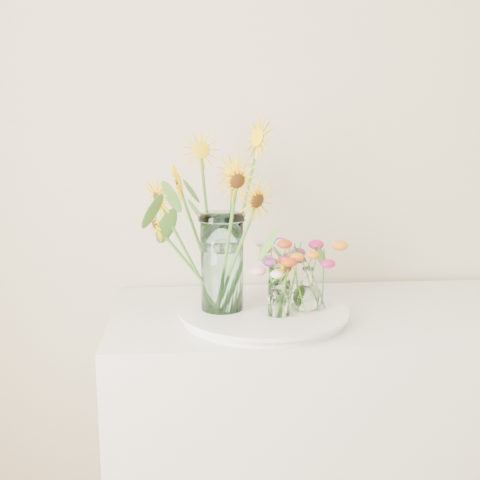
{
  "coord_description": "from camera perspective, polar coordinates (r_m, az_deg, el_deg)",
  "views": [
    {
      "loc": [
        -0.77,
        0.22,
        1.47
      ],
      "look_at": [
        -0.63,
        1.89,
        1.13
      ],
      "focal_mm": 45.0,
      "sensor_mm": 36.0,
      "label": 1
    }
  ],
  "objects": [
    {
      "name": "small_vase_b",
      "position": [
        1.74,
        6.41,
        -4.63
      ],
      "size": [
        0.11,
        0.11,
        0.13
      ],
      "primitive_type": null,
      "rotation": [
        0.0,
        0.0,
        0.29
      ],
      "color": "white",
      "rests_on": "tray"
    },
    {
      "name": "wildflower_posy_c",
      "position": [
        1.81,
        3.7,
        -2.85
      ],
      "size": [
        0.2,
        0.2,
        0.2
      ],
      "primitive_type": null,
      "color": "orange",
      "rests_on": "tray"
    },
    {
      "name": "small_vase_c",
      "position": [
        1.82,
        3.68,
        -4.23
      ],
      "size": [
        0.07,
        0.07,
        0.11
      ],
      "primitive_type": "cylinder",
      "rotation": [
        0.0,
        0.0,
        -0.18
      ],
      "color": "white",
      "rests_on": "tray"
    },
    {
      "name": "wildflower_posy_a",
      "position": [
        1.67,
        3.72,
        -4.08
      ],
      "size": [
        0.17,
        0.17,
        0.2
      ],
      "primitive_type": null,
      "color": "orange",
      "rests_on": "tray"
    },
    {
      "name": "counter",
      "position": [
        2.05,
        9.39,
        -18.6
      ],
      "size": [
        1.4,
        0.6,
        0.9
      ],
      "primitive_type": "cube",
      "color": "white",
      "rests_on": "ground_plane"
    },
    {
      "name": "wildflower_posy_b",
      "position": [
        1.73,
        6.44,
        -3.2
      ],
      "size": [
        0.23,
        0.23,
        0.22
      ],
      "primitive_type": null,
      "color": "orange",
      "rests_on": "tray"
    },
    {
      "name": "tray",
      "position": [
        1.76,
        2.24,
        -7.05
      ],
      "size": [
        0.47,
        0.47,
        0.02
      ],
      "primitive_type": "cylinder",
      "color": "white",
      "rests_on": "counter"
    },
    {
      "name": "mason_jar",
      "position": [
        1.71,
        -1.72,
        -2.14
      ],
      "size": [
        0.14,
        0.14,
        0.28
      ],
      "primitive_type": "cylinder",
      "rotation": [
        0.0,
        0.0,
        -0.12
      ],
      "color": "#A9DEDC",
      "rests_on": "tray"
    },
    {
      "name": "sunflower_bouquet",
      "position": [
        1.69,
        -1.75,
        2.28
      ],
      "size": [
        0.86,
        0.86,
        0.55
      ],
      "primitive_type": null,
      "rotation": [
        0.0,
        0.0,
        -0.12
      ],
      "color": "#FEC605",
      "rests_on": "tray"
    },
    {
      "name": "small_vase_a",
      "position": [
        1.68,
        3.7,
        -5.56
      ],
      "size": [
        0.08,
        0.08,
        0.11
      ],
      "primitive_type": "cylinder",
      "rotation": [
        0.0,
        0.0,
        -0.34
      ],
      "color": "white",
      "rests_on": "tray"
    }
  ]
}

